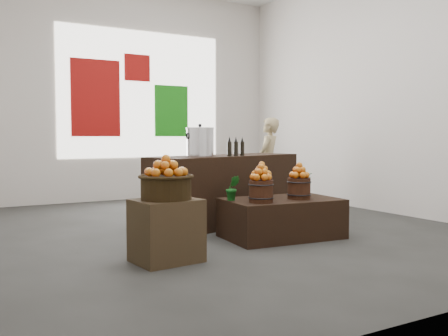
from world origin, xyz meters
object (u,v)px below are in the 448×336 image
crate (166,231)px  stock_pot_left (200,143)px  display_table (281,218)px  counter (225,189)px  wicker_basket (166,188)px  shopper (268,162)px

crate → stock_pot_left: stock_pot_left is taller
display_table → counter: bearing=100.0°
wicker_basket → display_table: (1.64, 0.38, -0.48)m
crate → display_table: size_ratio=0.45×
counter → shopper: bearing=20.9°
counter → stock_pot_left: 0.80m
counter → shopper: size_ratio=1.51×
counter → display_table: bearing=-101.1°
wicker_basket → stock_pot_left: stock_pot_left is taller
shopper → wicker_basket: bearing=4.2°
crate → wicker_basket: size_ratio=1.25×
display_table → counter: 1.20m
counter → wicker_basket: bearing=-150.9°
counter → shopper: 1.91m
display_table → stock_pot_left: (-0.55, 1.04, 0.89)m
crate → shopper: shopper is taller
crate → stock_pot_left: bearing=52.5°
wicker_basket → display_table: bearing=12.9°
wicker_basket → display_table: wicker_basket is taller
crate → wicker_basket: (0.00, 0.00, 0.41)m
wicker_basket → counter: size_ratio=0.21×
display_table → shopper: bearing=63.6°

